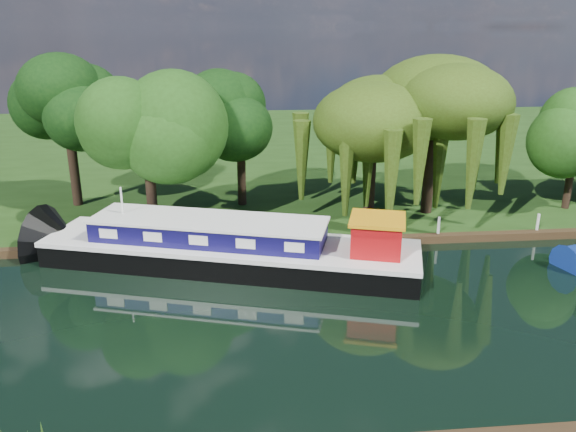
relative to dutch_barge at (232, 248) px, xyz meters
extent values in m
plane|color=black|center=(8.88, -5.87, -1.01)|extent=(120.00, 120.00, 0.00)
cube|color=black|center=(8.88, 28.13, -0.79)|extent=(120.00, 52.00, 0.45)
cube|color=black|center=(-0.16, 0.05, -0.53)|extent=(19.68, 9.60, 1.28)
cube|color=silver|center=(-0.16, 0.05, 0.22)|extent=(19.80, 9.72, 0.24)
cube|color=#0F0B42|center=(-1.18, 0.35, 0.85)|extent=(12.32, 6.36, 1.02)
cube|color=silver|center=(-1.18, 0.35, 1.43)|extent=(12.59, 6.63, 0.13)
cube|color=#9E0B0E|center=(7.02, -2.09, 1.15)|extent=(2.93, 2.93, 1.60)
cube|color=orange|center=(7.02, -2.09, 2.04)|extent=(3.26, 3.26, 0.17)
cylinder|color=silver|center=(-5.70, 1.70, 1.63)|extent=(0.11, 0.11, 2.57)
imported|color=#9E0B0E|center=(-2.86, 1.09, -1.01)|extent=(3.57, 2.79, 0.67)
cylinder|color=black|center=(8.84, 7.11, 1.84)|extent=(0.62, 0.62, 4.80)
ellipsoid|color=#2B3D0D|center=(8.84, 7.11, 5.31)|extent=(6.71, 6.71, 4.33)
cylinder|color=black|center=(12.47, 6.48, 2.11)|extent=(0.76, 0.76, 5.34)
ellipsoid|color=#2B3D0D|center=(12.47, 6.48, 5.96)|extent=(7.29, 7.29, 4.71)
cylinder|color=black|center=(-4.61, 4.72, 2.78)|extent=(0.67, 0.67, 6.68)
ellipsoid|color=#1A3D0F|center=(-4.61, 4.72, 5.51)|extent=(5.47, 5.47, 5.47)
cylinder|color=black|center=(-10.37, 10.27, 2.87)|extent=(0.60, 0.60, 6.86)
ellipsoid|color=black|center=(-10.37, 10.27, 5.68)|extent=(5.28, 5.28, 5.28)
cylinder|color=black|center=(0.66, 9.30, 2.54)|extent=(0.53, 0.53, 6.20)
ellipsoid|color=black|center=(0.66, 9.30, 5.07)|extent=(4.96, 4.96, 4.96)
cylinder|color=black|center=(21.93, 6.44, 2.00)|extent=(0.43, 0.43, 5.12)
ellipsoid|color=#1A3D0F|center=(21.93, 6.44, 4.09)|extent=(4.10, 4.10, 4.10)
cylinder|color=silver|center=(9.38, 4.63, 0.54)|extent=(0.10, 0.10, 2.20)
sphere|color=white|center=(9.38, 4.63, 1.82)|extent=(0.36, 0.36, 0.36)
cylinder|color=silver|center=(-1.12, 2.53, -0.06)|extent=(0.16, 0.16, 1.00)
cylinder|color=silver|center=(4.88, 2.53, -0.06)|extent=(0.16, 0.16, 1.00)
cylinder|color=silver|center=(11.88, 2.53, -0.06)|extent=(0.16, 0.16, 1.00)
cylinder|color=silver|center=(17.88, 2.53, -0.06)|extent=(0.16, 0.16, 1.00)
camera|label=1|loc=(0.32, -27.02, 10.79)|focal=35.00mm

